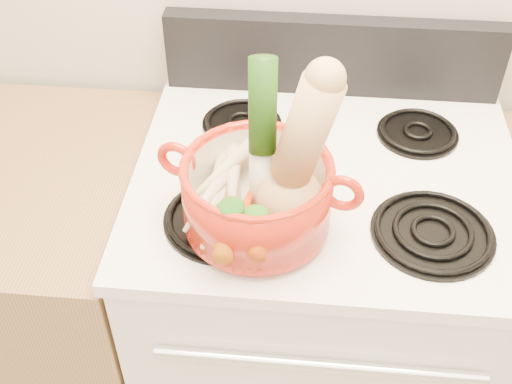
# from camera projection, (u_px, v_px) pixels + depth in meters

# --- Properties ---
(stove_body) EXTENTS (0.76, 0.65, 0.92)m
(stove_body) POSITION_uv_depth(u_px,v_px,m) (313.00, 319.00, 1.62)
(stove_body) COLOR white
(stove_body) RESTS_ON floor
(cooktop) EXTENTS (0.78, 0.67, 0.03)m
(cooktop) POSITION_uv_depth(u_px,v_px,m) (327.00, 177.00, 1.30)
(cooktop) COLOR white
(cooktop) RESTS_ON stove_body
(control_backsplash) EXTENTS (0.76, 0.05, 0.18)m
(control_backsplash) POSITION_uv_depth(u_px,v_px,m) (333.00, 56.00, 1.45)
(control_backsplash) COLOR black
(control_backsplash) RESTS_ON cooktop
(oven_handle) EXTENTS (0.60, 0.02, 0.02)m
(oven_handle) POSITION_uv_depth(u_px,v_px,m) (318.00, 365.00, 1.16)
(oven_handle) COLOR silver
(oven_handle) RESTS_ON stove_body
(burner_front_left) EXTENTS (0.22, 0.22, 0.02)m
(burner_front_left) POSITION_uv_depth(u_px,v_px,m) (224.00, 217.00, 1.18)
(burner_front_left) COLOR black
(burner_front_left) RESTS_ON cooktop
(burner_front_right) EXTENTS (0.22, 0.22, 0.02)m
(burner_front_right) POSITION_uv_depth(u_px,v_px,m) (433.00, 232.00, 1.15)
(burner_front_right) COLOR black
(burner_front_right) RESTS_ON cooktop
(burner_back_left) EXTENTS (0.17, 0.17, 0.02)m
(burner_back_left) POSITION_uv_depth(u_px,v_px,m) (242.00, 122.00, 1.40)
(burner_back_left) COLOR black
(burner_back_left) RESTS_ON cooktop
(burner_back_right) EXTENTS (0.17, 0.17, 0.02)m
(burner_back_right) POSITION_uv_depth(u_px,v_px,m) (418.00, 132.00, 1.37)
(burner_back_right) COLOR black
(burner_back_right) RESTS_ON cooktop
(dutch_oven) EXTENTS (0.31, 0.31, 0.13)m
(dutch_oven) POSITION_uv_depth(u_px,v_px,m) (257.00, 195.00, 1.12)
(dutch_oven) COLOR #B7210F
(dutch_oven) RESTS_ON burner_front_left
(pot_handle_left) EXTENTS (0.07, 0.03, 0.07)m
(pot_handle_left) POSITION_uv_depth(u_px,v_px,m) (177.00, 159.00, 1.12)
(pot_handle_left) COLOR #B7210F
(pot_handle_left) RESTS_ON dutch_oven
(pot_handle_right) EXTENTS (0.07, 0.03, 0.07)m
(pot_handle_right) POSITION_uv_depth(u_px,v_px,m) (343.00, 193.00, 1.06)
(pot_handle_right) COLOR #B7210F
(pot_handle_right) RESTS_ON dutch_oven
(squash) EXTENTS (0.21, 0.16, 0.31)m
(squash) POSITION_uv_depth(u_px,v_px,m) (303.00, 155.00, 1.03)
(squash) COLOR tan
(squash) RESTS_ON dutch_oven
(leek) EXTENTS (0.06, 0.11, 0.30)m
(leek) POSITION_uv_depth(u_px,v_px,m) (262.00, 140.00, 1.05)
(leek) COLOR silver
(leek) RESTS_ON dutch_oven
(ginger) EXTENTS (0.09, 0.07, 0.05)m
(ginger) POSITION_uv_depth(u_px,v_px,m) (286.00, 167.00, 1.20)
(ginger) COLOR #D2B281
(ginger) RESTS_ON dutch_oven
(parsnip_0) EXTENTS (0.07, 0.24, 0.07)m
(parsnip_0) POSITION_uv_depth(u_px,v_px,m) (220.00, 193.00, 1.14)
(parsnip_0) COLOR #EFE4C2
(parsnip_0) RESTS_ON dutch_oven
(parsnip_1) EXTENTS (0.06, 0.22, 0.06)m
(parsnip_1) POSITION_uv_depth(u_px,v_px,m) (217.00, 189.00, 1.14)
(parsnip_1) COLOR beige
(parsnip_1) RESTS_ON dutch_oven
(parsnip_2) EXTENTS (0.09, 0.19, 0.06)m
(parsnip_2) POSITION_uv_depth(u_px,v_px,m) (232.00, 171.00, 1.17)
(parsnip_2) COLOR beige
(parsnip_2) RESTS_ON dutch_oven
(parsnip_3) EXTENTS (0.09, 0.17, 0.05)m
(parsnip_3) POSITION_uv_depth(u_px,v_px,m) (208.00, 196.00, 1.12)
(parsnip_3) COLOR beige
(parsnip_3) RESTS_ON dutch_oven
(parsnip_4) EXTENTS (0.07, 0.22, 0.06)m
(parsnip_4) POSITION_uv_depth(u_px,v_px,m) (233.00, 172.00, 1.15)
(parsnip_4) COLOR #ECE5C0
(parsnip_4) RESTS_ON dutch_oven
(parsnip_5) EXTENTS (0.15, 0.19, 0.06)m
(parsnip_5) POSITION_uv_depth(u_px,v_px,m) (226.00, 166.00, 1.15)
(parsnip_5) COLOR beige
(parsnip_5) RESTS_ON dutch_oven
(carrot_0) EXTENTS (0.06, 0.16, 0.04)m
(carrot_0) POSITION_uv_depth(u_px,v_px,m) (247.00, 209.00, 1.12)
(carrot_0) COLOR #D1490A
(carrot_0) RESTS_ON dutch_oven
(carrot_1) EXTENTS (0.04, 0.17, 0.05)m
(carrot_1) POSITION_uv_depth(u_px,v_px,m) (227.00, 222.00, 1.09)
(carrot_1) COLOR #C8610A
(carrot_1) RESTS_ON dutch_oven
(carrot_2) EXTENTS (0.05, 0.17, 0.04)m
(carrot_2) POSITION_uv_depth(u_px,v_px,m) (267.00, 222.00, 1.08)
(carrot_2) COLOR #C63609
(carrot_2) RESTS_ON dutch_oven
(carrot_3) EXTENTS (0.06, 0.15, 0.04)m
(carrot_3) POSITION_uv_depth(u_px,v_px,m) (243.00, 212.00, 1.09)
(carrot_3) COLOR #D6440A
(carrot_3) RESTS_ON dutch_oven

